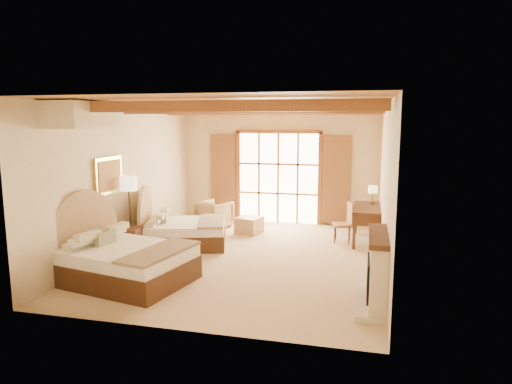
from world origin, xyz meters
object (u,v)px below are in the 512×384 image
(armchair, at_px, (214,214))
(desk, at_px, (367,223))
(nightstand, at_px, (127,242))
(bed_far, at_px, (179,230))
(bed_near, at_px, (119,259))

(armchair, bearing_deg, desk, -163.57)
(nightstand, xyz_separation_m, armchair, (0.90, 2.99, 0.04))
(nightstand, bearing_deg, bed_far, 49.10)
(desk, bearing_deg, bed_near, -137.94)
(nightstand, bearing_deg, armchair, 62.95)
(bed_near, distance_m, bed_far, 2.48)
(nightstand, distance_m, desk, 5.49)
(bed_near, bearing_deg, nightstand, 125.89)
(bed_far, relative_size, desk, 1.42)
(bed_near, distance_m, desk, 5.76)
(bed_near, xyz_separation_m, bed_far, (0.07, 2.48, -0.05))
(bed_near, relative_size, desk, 1.54)
(bed_near, distance_m, nightstand, 1.47)
(bed_near, distance_m, armchair, 4.34)
(nightstand, height_order, desk, desk)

